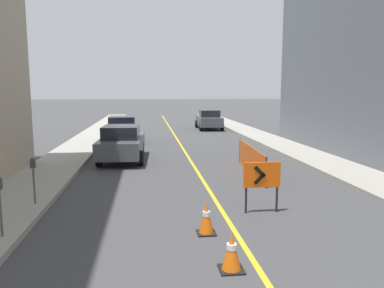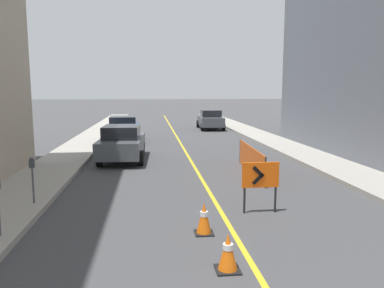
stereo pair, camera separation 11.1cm
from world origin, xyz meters
TOP-DOWN VIEW (x-y plane):
  - lane_stripe at (0.00, 25.68)m, footprint 0.12×51.36m
  - sidewalk_left at (-5.62, 25.68)m, footprint 2.14×51.36m
  - sidewalk_right at (5.62, 25.68)m, footprint 2.14×51.36m
  - traffic_cone_fifth at (-0.48, 8.98)m, footprint 0.43×0.43m
  - traffic_cone_farthest at (-0.65, 10.71)m, footprint 0.41×0.41m
  - arrow_barricade_primary at (0.98, 11.98)m, footprint 0.96×0.09m
  - safety_mesh_fence at (1.99, 16.55)m, footprint 0.29×4.44m
  - parked_car_curb_near at (-3.06, 19.83)m, footprint 2.00×4.38m
  - parked_car_curb_mid at (-3.44, 26.09)m, footprint 1.95×4.35m
  - parked_car_curb_far at (3.13, 33.25)m, footprint 1.98×4.37m
  - parking_meter_far_curb at (-4.90, 12.97)m, footprint 0.12×0.11m

SIDE VIEW (x-z plane):
  - lane_stripe at x=0.00m, z-range 0.00..0.01m
  - sidewalk_left at x=-5.62m, z-range 0.00..0.16m
  - sidewalk_right at x=5.62m, z-range 0.00..0.16m
  - traffic_cone_fifth at x=-0.48m, z-range 0.00..0.68m
  - traffic_cone_farthest at x=-0.65m, z-range 0.00..0.71m
  - safety_mesh_fence at x=1.99m, z-range 0.00..1.03m
  - parked_car_curb_near at x=-3.06m, z-range 0.00..1.59m
  - parked_car_curb_mid at x=-3.44m, z-range 0.00..1.59m
  - parked_car_curb_far at x=3.13m, z-range 0.00..1.59m
  - arrow_barricade_primary at x=0.98m, z-range 0.27..1.59m
  - parking_meter_far_curb at x=-4.90m, z-range 0.41..1.65m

